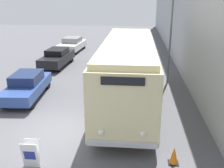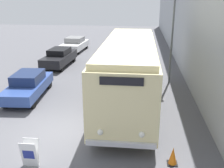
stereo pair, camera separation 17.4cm
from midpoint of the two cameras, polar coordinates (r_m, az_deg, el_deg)
The scene contains 9 objects.
ground_plane at distance 11.95m, azimuth -12.01°, elevation -9.99°, with size 80.00×80.00×0.00m, color #56565B.
building_wall_right at distance 20.24m, azimuth 15.56°, elevation 14.82°, with size 0.30×60.00×8.91m.
vintage_bus at distance 13.77m, azimuth 3.12°, elevation 3.10°, with size 2.68×10.17×3.46m.
sign_board at distance 9.73m, azimuth -17.75°, elevation -14.46°, with size 0.57×0.38×1.01m.
streetlamp at distance 17.28m, azimuth 12.55°, elevation 13.05°, with size 0.36×0.36×6.20m.
parked_car_near at distance 15.82m, azimuth -18.32°, elevation -0.29°, with size 2.01×4.59×1.45m.
parked_car_mid at distance 22.18m, azimuth -12.09°, elevation 5.69°, with size 1.95×4.56×1.45m.
parked_car_far at distance 27.98m, azimuth -8.84°, elevation 8.56°, with size 2.23×4.44×1.44m.
traffic_cone at distance 9.78m, azimuth 12.82°, elevation -14.93°, with size 0.36×0.36×0.66m.
Camera 1 is at (3.33, -9.93, 5.71)m, focal length 42.00 mm.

